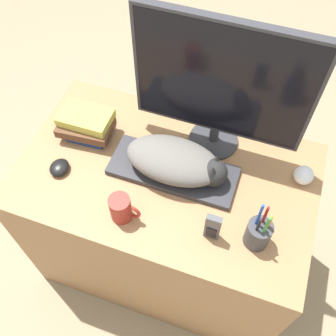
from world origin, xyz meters
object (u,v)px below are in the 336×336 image
object	(u,v)px
baseball	(304,175)
computer_mouse	(59,167)
coffee_mug	(121,209)
pen_cup	(258,233)
cat	(178,162)
phone	(213,227)
keyboard	(173,171)
monitor	(222,85)
book_stack	(87,124)

from	to	relation	value
baseball	computer_mouse	bearing A→B (deg)	-163.46
coffee_mug	pen_cup	xyz separation A→B (m)	(0.45, 0.06, 0.01)
cat	computer_mouse	bearing A→B (deg)	-162.85
baseball	phone	xyz separation A→B (m)	(-0.25, -0.32, 0.03)
baseball	phone	bearing A→B (deg)	-128.10
keyboard	monitor	bearing A→B (deg)	62.10
cat	computer_mouse	size ratio (longest dim) A/B	4.64
phone	computer_mouse	bearing A→B (deg)	173.68
cat	coffee_mug	size ratio (longest dim) A/B	3.40
computer_mouse	coffee_mug	xyz separation A→B (m)	(0.29, -0.10, 0.04)
monitor	phone	xyz separation A→B (m)	(0.10, -0.38, -0.24)
book_stack	coffee_mug	bearing A→B (deg)	-47.18
baseball	phone	size ratio (longest dim) A/B	0.56
cat	pen_cup	distance (m)	0.36
keyboard	monitor	size ratio (longest dim) A/B	0.77
keyboard	coffee_mug	bearing A→B (deg)	-114.75
computer_mouse	keyboard	bearing A→B (deg)	17.92
monitor	keyboard	bearing A→B (deg)	-117.90
monitor	pen_cup	xyz separation A→B (m)	(0.24, -0.35, -0.24)
coffee_mug	computer_mouse	bearing A→B (deg)	161.68
pen_cup	phone	distance (m)	0.15
pen_cup	baseball	xyz separation A→B (m)	(0.11, 0.29, -0.02)
monitor	phone	size ratio (longest dim) A/B	4.81
coffee_mug	book_stack	world-z (taller)	coffee_mug
coffee_mug	monitor	bearing A→B (deg)	63.80
pen_cup	phone	size ratio (longest dim) A/B	1.75
cat	monitor	xyz separation A→B (m)	(0.08, 0.19, 0.22)
computer_mouse	book_stack	bearing A→B (deg)	83.34
computer_mouse	pen_cup	bearing A→B (deg)	-2.76
cat	book_stack	size ratio (longest dim) A/B	1.72
computer_mouse	baseball	xyz separation A→B (m)	(0.85, 0.25, 0.02)
baseball	phone	distance (m)	0.41
coffee_mug	phone	bearing A→B (deg)	5.79
phone	cat	bearing A→B (deg)	133.01
computer_mouse	coffee_mug	bearing A→B (deg)	-18.32
computer_mouse	coffee_mug	world-z (taller)	coffee_mug
computer_mouse	pen_cup	size ratio (longest dim) A/B	0.36
computer_mouse	book_stack	distance (m)	0.20
computer_mouse	cat	bearing A→B (deg)	17.15
cat	book_stack	world-z (taller)	cat
monitor	pen_cup	distance (m)	0.49
pen_cup	computer_mouse	bearing A→B (deg)	177.24
coffee_mug	baseball	xyz separation A→B (m)	(0.56, 0.35, -0.02)
keyboard	cat	distance (m)	0.07
cat	pen_cup	size ratio (longest dim) A/B	1.68
monitor	coffee_mug	bearing A→B (deg)	-116.20
keyboard	cat	bearing A→B (deg)	-0.00
keyboard	coffee_mug	world-z (taller)	coffee_mug
phone	book_stack	world-z (taller)	phone
computer_mouse	monitor	bearing A→B (deg)	32.46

